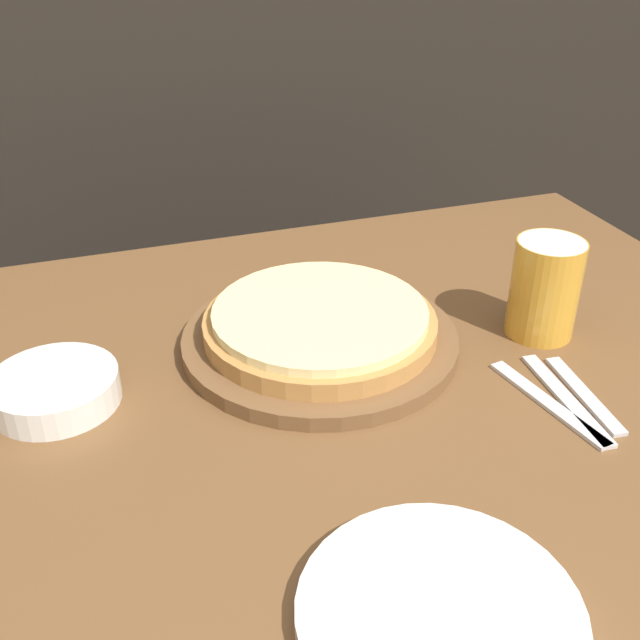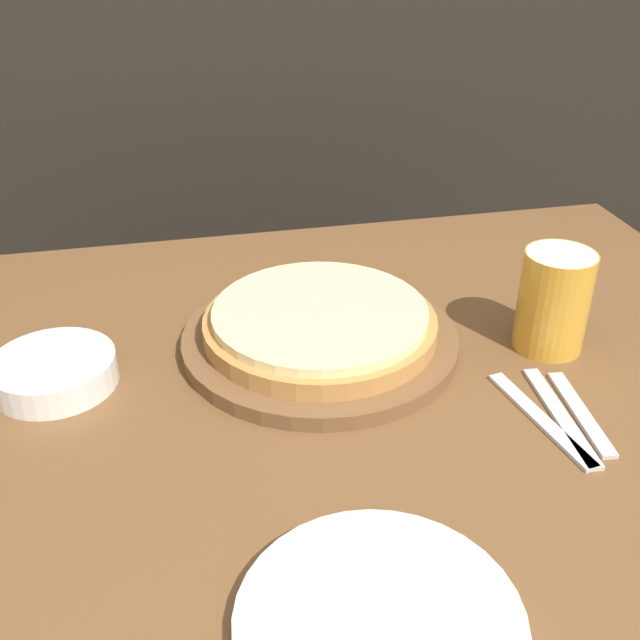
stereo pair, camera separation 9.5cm
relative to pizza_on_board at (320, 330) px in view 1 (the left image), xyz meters
name	(u,v)px [view 1 (the left image)]	position (x,y,z in m)	size (l,w,h in m)	color
dining_table	(372,605)	(0.04, -0.11, -0.41)	(1.15, 0.99, 0.78)	brown
pizza_on_board	(320,330)	(0.00, 0.00, 0.00)	(0.36, 0.36, 0.06)	brown
beer_glass	(545,284)	(0.29, -0.06, 0.05)	(0.09, 0.09, 0.13)	gold
dinner_plate	(439,615)	(-0.04, -0.43, -0.02)	(0.24, 0.24, 0.02)	silver
side_bowl	(55,389)	(-0.33, -0.01, -0.01)	(0.15, 0.15, 0.04)	silver
fork	(547,403)	(0.21, -0.20, -0.02)	(0.05, 0.18, 0.00)	silver
dinner_knife	(566,399)	(0.23, -0.20, -0.02)	(0.03, 0.18, 0.00)	silver
spoon	(584,394)	(0.26, -0.20, -0.02)	(0.03, 0.16, 0.00)	silver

